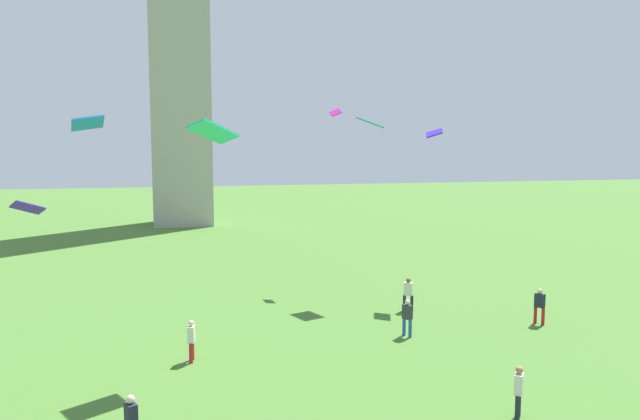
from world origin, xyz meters
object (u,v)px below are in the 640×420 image
Objects in this scene: monument_obelisk at (178,3)px; person_3 at (407,316)px; person_0 at (408,292)px; person_5 at (540,304)px; person_1 at (191,338)px; person_2 at (519,389)px; kite_flying_5 at (88,123)px; kite_flying_2 at (434,133)px; kite_flying_3 at (28,208)px; kite_flying_0 at (370,123)px; kite_flying_1 at (335,112)px; kite_flying_4 at (213,132)px.

person_3 is at bearing -78.21° from monument_obelisk.
person_0 reaches higher than person_5.
monument_obelisk is 48.42m from person_1.
person_2 is 20.57m from kite_flying_5.
person_2 reaches higher than person_3.
kite_flying_3 is at bearing 111.88° from kite_flying_2.
kite_flying_3 is 1.14× the size of kite_flying_5.
person_5 is 10.77m from kite_flying_2.
kite_flying_3 is at bearing 79.22° from kite_flying_0.
kite_flying_0 is (9.69, -34.14, -13.65)m from monument_obelisk.
kite_flying_2 is (4.37, -4.77, -1.33)m from kite_flying_1.
monument_obelisk is at bearing 47.37° from person_2.
person_0 is 0.98× the size of kite_flying_0.
person_3 is at bearing -74.47° from person_1.
kite_flying_3 is 0.83× the size of kite_flying_4.
kite_flying_3 reaches higher than person_2.
person_1 is 1.05× the size of kite_flying_2.
kite_flying_0 is 14.89m from kite_flying_5.
monument_obelisk reaches higher than kite_flying_4.
person_5 is (16.21, 1.00, 0.03)m from person_1.
monument_obelisk is 26.67× the size of kite_flying_0.
person_5 is at bearing -75.98° from person_1.
monument_obelisk is 27.17× the size of person_0.
person_2 is (9.65, -7.51, 0.01)m from person_1.
person_5 is 17.24m from kite_flying_4.
kite_flying_3 is at bearing 105.65° from kite_flying_4.
kite_flying_1 is 0.64× the size of kite_flying_2.
kite_flying_0 is at bearing 13.25° from kite_flying_4.
kite_flying_1 is at bearing 3.44° from kite_flying_0.
person_0 is at bearing -4.90° from kite_flying_4.
kite_flying_3 reaches higher than person_1.
person_2 is 13.96m from kite_flying_4.
person_1 is at bearing 112.07° from kite_flying_5.
kite_flying_2 is (13.65, 7.51, 8.22)m from person_1.
person_2 is 1.13× the size of kite_flying_5.
kite_flying_4 is (-10.08, -4.75, 8.00)m from person_0.
kite_flying_3 reaches higher than person_3.
kite_flying_4 is (0.98, -0.07, 8.04)m from person_1.
person_3 is 0.95× the size of kite_flying_0.
person_3 is at bearing -24.04° from kite_flying_4.
monument_obelisk is 34.32m from kite_flying_1.
person_1 is 17.62m from kite_flying_2.
kite_flying_0 is at bearing 177.42° from kite_flying_5.
kite_flying_2 reaches higher than kite_flying_4.
kite_flying_5 is at bearing 120.87° from kite_flying_2.
kite_flying_3 is (-16.66, -4.22, -5.03)m from kite_flying_1.
person_5 is 1.09× the size of kite_flying_2.
monument_obelisk is 55.91m from person_2.
kite_flying_0 is at bearing 149.42° from person_3.
kite_flying_3 is (-16.79, 7.23, 4.52)m from person_3.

